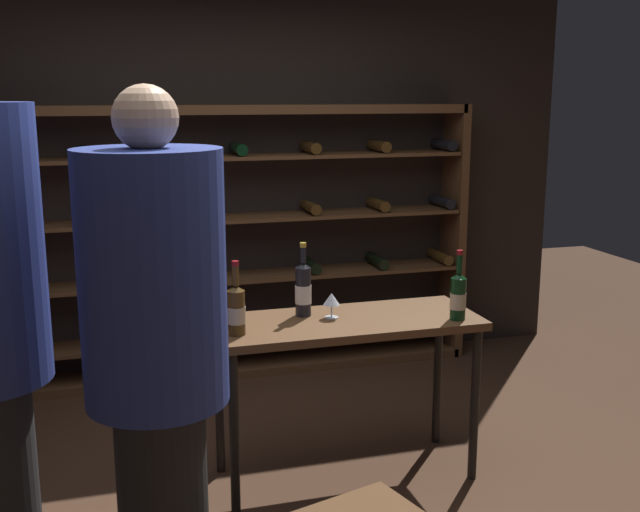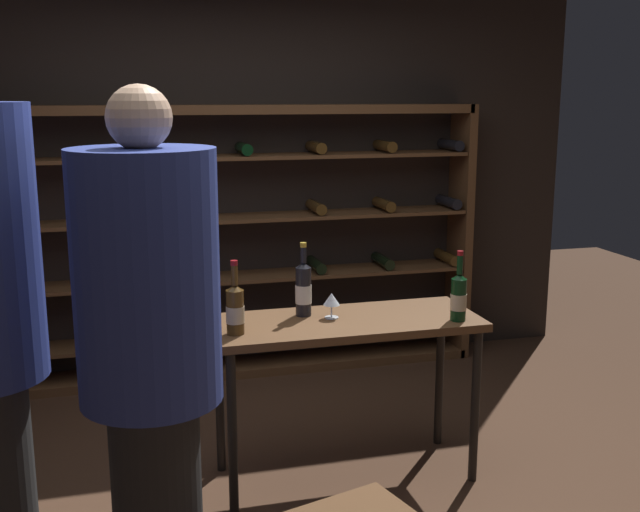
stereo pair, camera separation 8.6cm
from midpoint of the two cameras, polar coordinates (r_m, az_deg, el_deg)
name	(u,v)px [view 2 (the right image)]	position (r m, az deg, el deg)	size (l,w,h in m)	color
ground_plane	(310,502)	(3.81, -0.06, -17.94)	(10.07, 10.07, 0.00)	#472D1E
back_wall	(237,164)	(5.31, -5.78, 6.87)	(4.91, 0.10, 2.86)	black
wine_rack	(250,242)	(5.19, -4.79, 1.03)	(3.23, 0.32, 1.83)	brown
tasting_table	(346,337)	(3.76, 2.62, -6.11)	(1.30, 0.53, 0.83)	brown
person_guest_plum_blouse	(150,337)	(2.77, -11.75, -5.93)	(0.51, 0.51, 1.94)	#262626
wine_bottle_amber_reserve	(303,289)	(3.75, -0.59, -2.47)	(0.08, 0.08, 0.37)	black
wine_bottle_green_slim	(235,309)	(3.49, -5.66, -3.94)	(0.08, 0.08, 0.34)	#4C3314
wine_bottle_gold_foil	(459,296)	(3.74, 10.98, -2.99)	(0.08, 0.08, 0.34)	black
wine_glass_stemmed_center	(332,300)	(3.72, 1.53, -3.34)	(0.08, 0.08, 0.13)	silver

